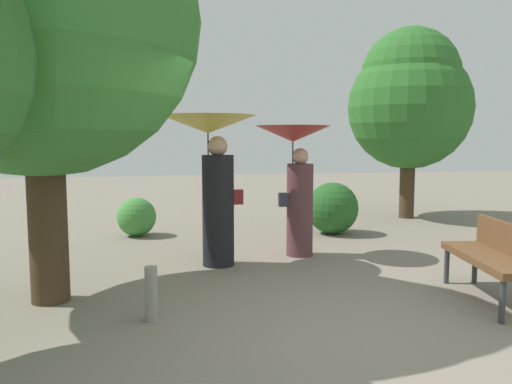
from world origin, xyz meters
TOP-DOWN VIEW (x-y plane):
  - ground_plane at (0.00, 0.00)m, footprint 40.00×40.00m
  - person_left at (-0.70, 2.75)m, footprint 1.28×1.28m
  - person_right at (0.56, 3.10)m, footprint 1.09×1.09m
  - park_bench at (2.07, 0.62)m, footprint 0.76×1.56m
  - tree_near_right at (3.95, 6.11)m, footprint 2.64×2.64m
  - bush_path_left at (1.71, 4.64)m, footprint 0.94×0.94m
  - bush_path_right at (-1.79, 5.13)m, footprint 0.69×0.69m
  - path_marker_post at (-1.53, 0.73)m, footprint 0.12×0.12m

SIDE VIEW (x-z plane):
  - ground_plane at x=0.00m, z-range 0.00..0.00m
  - path_marker_post at x=-1.53m, z-range 0.00..0.53m
  - bush_path_right at x=-1.79m, z-range 0.00..0.69m
  - bush_path_left at x=1.71m, z-range 0.00..0.94m
  - park_bench at x=2.07m, z-range 0.10..0.93m
  - person_right at x=0.56m, z-range 0.37..2.28m
  - person_left at x=-0.70m, z-range 0.42..2.46m
  - tree_near_right at x=3.95m, z-range 0.55..4.64m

